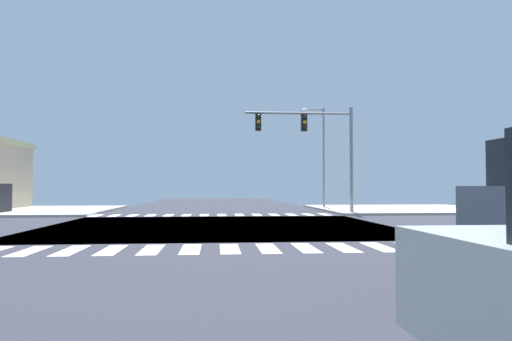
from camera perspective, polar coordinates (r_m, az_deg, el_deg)
ground at (r=19.51m, az=-4.64°, el=-6.80°), size 90.00×90.00×0.05m
sidewalk_corner_ne at (r=34.10m, az=17.70°, el=-4.50°), size 12.00×12.00×0.14m
sidewalk_corner_nw at (r=34.01m, az=-27.32°, el=-4.38°), size 12.00×12.00×0.14m
crosswalk_near at (r=12.25m, az=-5.61°, el=-9.52°), size 13.50×2.00×0.01m
crosswalk_far at (r=26.79m, az=-5.28°, el=-5.44°), size 13.50×2.00×0.01m
traffic_signal_mast at (r=27.64m, az=6.63°, el=4.37°), size 6.40×0.55×6.33m
street_lamp at (r=34.84m, az=7.87°, el=2.76°), size 1.78×0.32×7.45m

